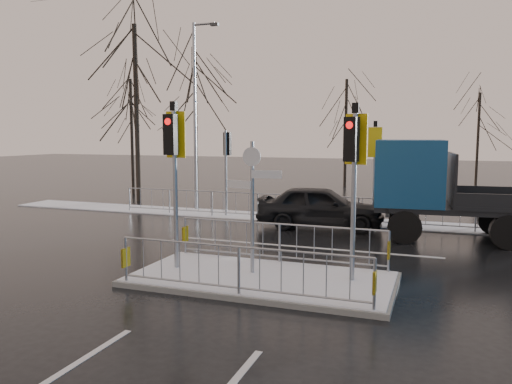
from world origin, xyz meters
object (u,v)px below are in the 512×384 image
(car_far_lane, at_px, (320,207))
(flatbed_truck, at_px, (440,187))
(street_lamp_left, at_px, (196,109))
(traffic_island, at_px, (261,265))

(car_far_lane, distance_m, flatbed_truck, 4.19)
(street_lamp_left, bearing_deg, flatbed_truck, -16.07)
(flatbed_truck, relative_size, street_lamp_left, 0.86)
(flatbed_truck, distance_m, street_lamp_left, 11.02)
(flatbed_truck, height_order, street_lamp_left, street_lamp_left)
(traffic_island, bearing_deg, flatbed_truck, 59.70)
(car_far_lane, bearing_deg, street_lamp_left, 60.72)
(traffic_island, xyz_separation_m, car_far_lane, (-0.23, 7.05, 0.38))
(traffic_island, height_order, street_lamp_left, street_lamp_left)
(traffic_island, height_order, car_far_lane, traffic_island)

